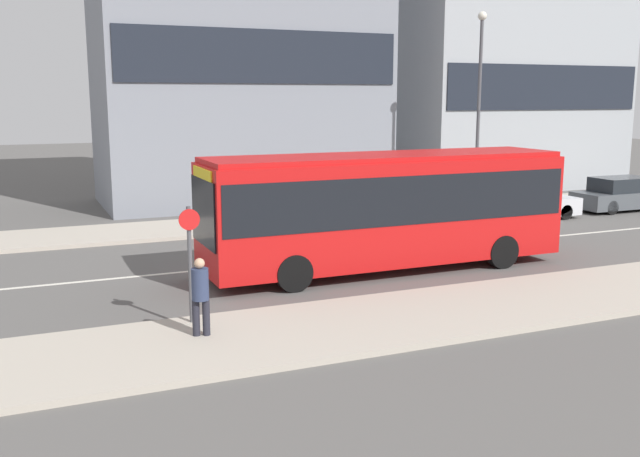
{
  "coord_description": "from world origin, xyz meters",
  "views": [
    {
      "loc": [
        -6.59,
        -19.31,
        4.83
      ],
      "look_at": [
        0.97,
        -1.66,
        1.27
      ],
      "focal_mm": 40.0,
      "sensor_mm": 36.0,
      "label": 1
    }
  ],
  "objects_px": {
    "parked_car_0": "(526,202)",
    "parked_car_1": "(622,195)",
    "city_bus": "(385,204)",
    "bus_stop_sign": "(190,255)",
    "street_lamp": "(479,93)",
    "pedestrian_near_stop": "(200,292)"
  },
  "relations": [
    {
      "from": "bus_stop_sign",
      "to": "street_lamp",
      "type": "relative_size",
      "value": 0.31
    },
    {
      "from": "parked_car_1",
      "to": "street_lamp",
      "type": "bearing_deg",
      "value": 162.67
    },
    {
      "from": "city_bus",
      "to": "parked_car_0",
      "type": "distance_m",
      "value": 10.76
    },
    {
      "from": "city_bus",
      "to": "parked_car_1",
      "type": "xyz_separation_m",
      "value": [
        14.56,
        5.48,
        -1.22
      ]
    },
    {
      "from": "parked_car_1",
      "to": "bus_stop_sign",
      "type": "height_order",
      "value": "bus_stop_sign"
    },
    {
      "from": "city_bus",
      "to": "street_lamp",
      "type": "relative_size",
      "value": 1.28
    },
    {
      "from": "city_bus",
      "to": "parked_car_1",
      "type": "bearing_deg",
      "value": 18.18
    },
    {
      "from": "parked_car_0",
      "to": "city_bus",
      "type": "bearing_deg",
      "value": -150.2
    },
    {
      "from": "parked_car_0",
      "to": "parked_car_1",
      "type": "height_order",
      "value": "parked_car_1"
    },
    {
      "from": "pedestrian_near_stop",
      "to": "city_bus",
      "type": "bearing_deg",
      "value": 47.87
    },
    {
      "from": "pedestrian_near_stop",
      "to": "street_lamp",
      "type": "height_order",
      "value": "street_lamp"
    },
    {
      "from": "parked_car_0",
      "to": "street_lamp",
      "type": "height_order",
      "value": "street_lamp"
    },
    {
      "from": "pedestrian_near_stop",
      "to": "bus_stop_sign",
      "type": "distance_m",
      "value": 1.07
    },
    {
      "from": "parked_car_0",
      "to": "street_lamp",
      "type": "xyz_separation_m",
      "value": [
        -0.95,
        2.11,
        4.3
      ]
    },
    {
      "from": "street_lamp",
      "to": "parked_car_0",
      "type": "bearing_deg",
      "value": -65.75
    },
    {
      "from": "parked_car_0",
      "to": "bus_stop_sign",
      "type": "xyz_separation_m",
      "value": [
        -15.47,
        -8.3,
        0.92
      ]
    },
    {
      "from": "parked_car_1",
      "to": "street_lamp",
      "type": "xyz_separation_m",
      "value": [
        -6.23,
        1.94,
        4.29
      ]
    },
    {
      "from": "pedestrian_near_stop",
      "to": "bus_stop_sign",
      "type": "bearing_deg",
      "value": 104.45
    },
    {
      "from": "bus_stop_sign",
      "to": "pedestrian_near_stop",
      "type": "bearing_deg",
      "value": -91.35
    },
    {
      "from": "parked_car_0",
      "to": "parked_car_1",
      "type": "relative_size",
      "value": 0.93
    },
    {
      "from": "city_bus",
      "to": "street_lamp",
      "type": "bearing_deg",
      "value": 39.27
    },
    {
      "from": "parked_car_0",
      "to": "parked_car_1",
      "type": "bearing_deg",
      "value": 1.81
    }
  ]
}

